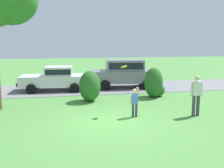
# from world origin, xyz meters

# --- Properties ---
(ground_plane) EXTENTS (80.00, 80.00, 0.00)m
(ground_plane) POSITION_xyz_m (0.00, 0.00, 0.00)
(ground_plane) COLOR #518E42
(driveway_strip) EXTENTS (28.00, 4.40, 0.02)m
(driveway_strip) POSITION_xyz_m (0.00, 7.35, 0.01)
(driveway_strip) COLOR slate
(driveway_strip) RESTS_ON ground
(shrub_near_tree) EXTENTS (1.14, 1.26, 1.62)m
(shrub_near_tree) POSITION_xyz_m (-0.37, 3.74, 0.81)
(shrub_near_tree) COLOR #286023
(shrub_near_tree) RESTS_ON ground
(shrub_centre_left) EXTENTS (1.27, 1.23, 1.70)m
(shrub_centre_left) POSITION_xyz_m (3.36, 4.09, 0.76)
(shrub_centre_left) COLOR #286023
(shrub_centre_left) RESTS_ON ground
(parked_sedan) EXTENTS (4.50, 2.29, 1.56)m
(parked_sedan) POSITION_xyz_m (-2.23, 7.17, 0.85)
(parked_sedan) COLOR white
(parked_sedan) RESTS_ON ground
(parked_suv) EXTENTS (4.84, 2.41, 1.92)m
(parked_suv) POSITION_xyz_m (2.39, 7.32, 1.08)
(parked_suv) COLOR gray
(parked_suv) RESTS_ON ground
(child_thrower) EXTENTS (0.47, 0.24, 1.29)m
(child_thrower) POSITION_xyz_m (1.18, 0.50, 0.72)
(child_thrower) COLOR #383842
(child_thrower) RESTS_ON ground
(frisbee) EXTENTS (0.30, 0.27, 0.17)m
(frisbee) POSITION_xyz_m (0.84, 1.07, 2.08)
(frisbee) COLOR yellow
(adult_onlooker) EXTENTS (0.53, 0.23, 1.74)m
(adult_onlooker) POSITION_xyz_m (3.79, 0.17, 0.98)
(adult_onlooker) COLOR #3F3F4C
(adult_onlooker) RESTS_ON ground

